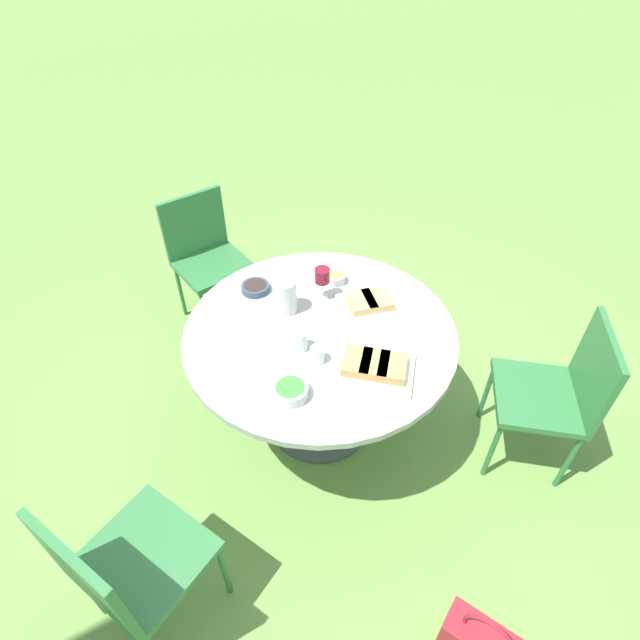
{
  "coord_description": "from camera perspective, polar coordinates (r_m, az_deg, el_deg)",
  "views": [
    {
      "loc": [
        -1.02,
        1.48,
        2.4
      ],
      "look_at": [
        0.0,
        0.0,
        0.79
      ],
      "focal_mm": 28.0,
      "sensor_mm": 36.0,
      "label": 1
    }
  ],
  "objects": [
    {
      "name": "platter_bread_main",
      "position": [
        2.25,
        6.23,
        -5.33
      ],
      "size": [
        0.42,
        0.37,
        0.07
      ],
      "color": "white",
      "rests_on": "dining_table"
    },
    {
      "name": "cup_water_far",
      "position": [
        2.33,
        -2.35,
        -2.35
      ],
      "size": [
        0.07,
        0.07,
        0.1
      ],
      "color": "silver",
      "rests_on": "dining_table"
    },
    {
      "name": "bowl_olives",
      "position": [
        2.69,
        -7.4,
        3.71
      ],
      "size": [
        0.15,
        0.15,
        0.04
      ],
      "color": "#334256",
      "rests_on": "dining_table"
    },
    {
      "name": "cup_water_near",
      "position": [
        2.27,
        -0.3,
        -3.99
      ],
      "size": [
        0.07,
        0.07,
        0.08
      ],
      "color": "silver",
      "rests_on": "dining_table"
    },
    {
      "name": "wine_glass",
      "position": [
        2.56,
        0.26,
        4.99
      ],
      "size": [
        0.08,
        0.08,
        0.18
      ],
      "color": "silver",
      "rests_on": "dining_table"
    },
    {
      "name": "bowl_fries",
      "position": [
        2.73,
        1.85,
        4.87
      ],
      "size": [
        0.11,
        0.11,
        0.05
      ],
      "color": "silver",
      "rests_on": "dining_table"
    },
    {
      "name": "water_pitcher",
      "position": [
        2.51,
        -3.96,
        2.75
      ],
      "size": [
        0.12,
        0.11,
        0.18
      ],
      "color": "silver",
      "rests_on": "dining_table"
    },
    {
      "name": "bowl_salad",
      "position": [
        2.14,
        -3.41,
        -8.06
      ],
      "size": [
        0.15,
        0.15,
        0.06
      ],
      "color": "silver",
      "rests_on": "dining_table"
    },
    {
      "name": "dining_table",
      "position": [
        2.53,
        -0.0,
        -2.91
      ],
      "size": [
        1.35,
        1.35,
        0.73
      ],
      "color": "#4C4C51",
      "rests_on": "ground_plane"
    },
    {
      "name": "chair_near_right",
      "position": [
        2.72,
        25.66,
        -7.11
      ],
      "size": [
        0.56,
        0.57,
        0.89
      ],
      "color": "#2D6B38",
      "rests_on": "ground_plane"
    },
    {
      "name": "chair_far_back",
      "position": [
        3.44,
        -12.94,
        7.67
      ],
      "size": [
        0.53,
        0.55,
        0.89
      ],
      "color": "#2D6B38",
      "rests_on": "ground_plane"
    },
    {
      "name": "ground_plane",
      "position": [
        3.0,
        -0.0,
        -11.33
      ],
      "size": [
        40.0,
        40.0,
        0.0
      ],
      "primitive_type": "plane",
      "color": "#668E42"
    },
    {
      "name": "platter_charcuterie",
      "position": [
        2.58,
        6.09,
        1.96
      ],
      "size": [
        0.44,
        0.45,
        0.06
      ],
      "color": "white",
      "rests_on": "dining_table"
    },
    {
      "name": "chair_near_left",
      "position": [
        2.14,
        -21.54,
        -24.76
      ],
      "size": [
        0.44,
        0.42,
        0.89
      ],
      "color": "#2D6B38",
      "rests_on": "ground_plane"
    }
  ]
}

